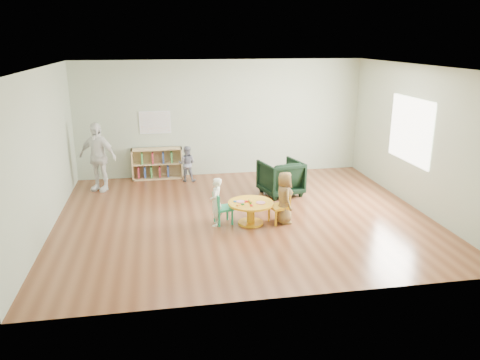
{
  "coord_description": "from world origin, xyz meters",
  "views": [
    {
      "loc": [
        -1.51,
        -8.27,
        3.29
      ],
      "look_at": [
        -0.11,
        -0.3,
        0.82
      ],
      "focal_mm": 35.0,
      "sensor_mm": 36.0,
      "label": 1
    }
  ],
  "objects_px": {
    "activity_table": "(251,209)",
    "child_right": "(284,198)",
    "adult_caretaker": "(98,157)",
    "child_left": "(216,202)",
    "bookshelf": "(157,164)",
    "armchair": "(281,178)",
    "kid_chair_left": "(221,207)",
    "toddler": "(187,164)",
    "kid_chair_right": "(281,205)"
  },
  "relations": [
    {
      "from": "child_left",
      "to": "kid_chair_left",
      "type": "bearing_deg",
      "value": 134.58
    },
    {
      "from": "activity_table",
      "to": "armchair",
      "type": "relative_size",
      "value": 1.0
    },
    {
      "from": "armchair",
      "to": "adult_caretaker",
      "type": "xyz_separation_m",
      "value": [
        -3.93,
        0.99,
        0.39
      ]
    },
    {
      "from": "armchair",
      "to": "child_left",
      "type": "relative_size",
      "value": 0.93
    },
    {
      "from": "armchair",
      "to": "child_left",
      "type": "height_order",
      "value": "child_left"
    },
    {
      "from": "child_right",
      "to": "adult_caretaker",
      "type": "distance_m",
      "value": 4.42
    },
    {
      "from": "activity_table",
      "to": "kid_chair_right",
      "type": "distance_m",
      "value": 0.57
    },
    {
      "from": "activity_table",
      "to": "adult_caretaker",
      "type": "height_order",
      "value": "adult_caretaker"
    },
    {
      "from": "child_right",
      "to": "kid_chair_left",
      "type": "bearing_deg",
      "value": 80.92
    },
    {
      "from": "kid_chair_left",
      "to": "armchair",
      "type": "xyz_separation_m",
      "value": [
        1.51,
        1.46,
        0.06
      ]
    },
    {
      "from": "activity_table",
      "to": "bookshelf",
      "type": "bearing_deg",
      "value": 117.27
    },
    {
      "from": "child_left",
      "to": "adult_caretaker",
      "type": "xyz_separation_m",
      "value": [
        -2.32,
        2.5,
        0.32
      ]
    },
    {
      "from": "activity_table",
      "to": "child_left",
      "type": "relative_size",
      "value": 0.93
    },
    {
      "from": "child_left",
      "to": "adult_caretaker",
      "type": "bearing_deg",
      "value": -119.59
    },
    {
      "from": "kid_chair_right",
      "to": "toddler",
      "type": "height_order",
      "value": "toddler"
    },
    {
      "from": "bookshelf",
      "to": "toddler",
      "type": "bearing_deg",
      "value": -27.12
    },
    {
      "from": "activity_table",
      "to": "toddler",
      "type": "xyz_separation_m",
      "value": [
        -0.97,
        2.9,
        0.14
      ]
    },
    {
      "from": "kid_chair_left",
      "to": "armchair",
      "type": "bearing_deg",
      "value": 121.49
    },
    {
      "from": "bookshelf",
      "to": "kid_chair_right",
      "type": "bearing_deg",
      "value": -55.56
    },
    {
      "from": "activity_table",
      "to": "child_right",
      "type": "distance_m",
      "value": 0.65
    },
    {
      "from": "activity_table",
      "to": "bookshelf",
      "type": "distance_m",
      "value": 3.67
    },
    {
      "from": "armchair",
      "to": "toddler",
      "type": "height_order",
      "value": "toddler"
    },
    {
      "from": "activity_table",
      "to": "toddler",
      "type": "bearing_deg",
      "value": 108.57
    },
    {
      "from": "child_right",
      "to": "child_left",
      "type": "bearing_deg",
      "value": 83.68
    },
    {
      "from": "kid_chair_right",
      "to": "armchair",
      "type": "relative_size",
      "value": 0.74
    },
    {
      "from": "child_left",
      "to": "adult_caretaker",
      "type": "height_order",
      "value": "adult_caretaker"
    },
    {
      "from": "kid_chair_right",
      "to": "child_left",
      "type": "height_order",
      "value": "child_left"
    },
    {
      "from": "kid_chair_left",
      "to": "bookshelf",
      "type": "relative_size",
      "value": 0.49
    },
    {
      "from": "armchair",
      "to": "child_right",
      "type": "relative_size",
      "value": 0.86
    },
    {
      "from": "activity_table",
      "to": "armchair",
      "type": "height_order",
      "value": "armchair"
    },
    {
      "from": "child_right",
      "to": "adult_caretaker",
      "type": "height_order",
      "value": "adult_caretaker"
    },
    {
      "from": "toddler",
      "to": "adult_caretaker",
      "type": "distance_m",
      "value": 2.04
    },
    {
      "from": "activity_table",
      "to": "kid_chair_left",
      "type": "bearing_deg",
      "value": 170.06
    },
    {
      "from": "kid_chair_left",
      "to": "toddler",
      "type": "distance_m",
      "value": 2.84
    },
    {
      "from": "adult_caretaker",
      "to": "armchair",
      "type": "bearing_deg",
      "value": 12.23
    },
    {
      "from": "adult_caretaker",
      "to": "child_left",
      "type": "bearing_deg",
      "value": -20.76
    },
    {
      "from": "armchair",
      "to": "adult_caretaker",
      "type": "bearing_deg",
      "value": -28.16
    },
    {
      "from": "toddler",
      "to": "child_right",
      "type": "bearing_deg",
      "value": 132.16
    },
    {
      "from": "bookshelf",
      "to": "toddler",
      "type": "distance_m",
      "value": 0.8
    },
    {
      "from": "kid_chair_left",
      "to": "toddler",
      "type": "relative_size",
      "value": 0.69
    },
    {
      "from": "child_left",
      "to": "child_right",
      "type": "xyz_separation_m",
      "value": [
        1.25,
        -0.09,
        0.04
      ]
    },
    {
      "from": "kid_chair_left",
      "to": "kid_chair_right",
      "type": "xyz_separation_m",
      "value": [
        1.1,
        -0.11,
        0.01
      ]
    },
    {
      "from": "bookshelf",
      "to": "child_left",
      "type": "distance_m",
      "value": 3.38
    },
    {
      "from": "activity_table",
      "to": "child_right",
      "type": "xyz_separation_m",
      "value": [
        0.62,
        -0.05,
        0.2
      ]
    },
    {
      "from": "armchair",
      "to": "bookshelf",
      "type": "bearing_deg",
      "value": -46.78
    },
    {
      "from": "child_right",
      "to": "toddler",
      "type": "xyz_separation_m",
      "value": [
        -1.59,
        2.95,
        -0.06
      ]
    },
    {
      "from": "kid_chair_left",
      "to": "child_right",
      "type": "height_order",
      "value": "child_right"
    },
    {
      "from": "kid_chair_right",
      "to": "bookshelf",
      "type": "height_order",
      "value": "bookshelf"
    },
    {
      "from": "bookshelf",
      "to": "armchair",
      "type": "bearing_deg",
      "value": -32.72
    },
    {
      "from": "kid_chair_right",
      "to": "bookshelf",
      "type": "relative_size",
      "value": 0.51
    }
  ]
}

